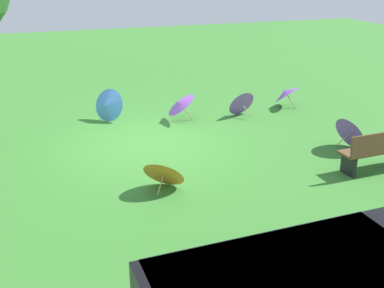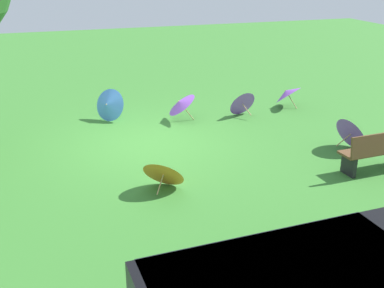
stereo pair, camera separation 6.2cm
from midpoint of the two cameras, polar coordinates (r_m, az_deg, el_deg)
The scene contains 8 objects.
ground at distance 11.56m, azimuth -5.66°, elevation 0.10°, with size 40.00×40.00×0.00m, color #387A2D.
park_bench at distance 10.56m, azimuth 21.19°, elevation -0.72°, with size 1.62×0.56×0.90m.
parasol_orange_0 at distance 9.14m, azimuth -3.49°, elevation -3.32°, with size 1.03×0.99×0.73m.
parasol_purple_0 at distance 14.48m, azimuth 11.07°, elevation 6.05°, with size 1.15×1.14×0.77m.
parasol_purple_1 at distance 13.53m, azimuth 5.64°, elevation 5.05°, with size 0.87×0.84×0.78m.
parasol_purple_2 at distance 12.95m, azimuth -1.65°, elevation 4.92°, with size 0.87×0.94×0.82m.
parasol_purple_3 at distance 11.63m, azimuth 18.48°, elevation 1.36°, with size 0.81×0.93×0.82m.
parasol_blue_1 at distance 13.19m, azimuth -10.25°, elevation 4.63°, with size 0.96×0.97×0.89m.
Camera 1 is at (2.37, 10.50, 4.19)m, focal length 44.51 mm.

